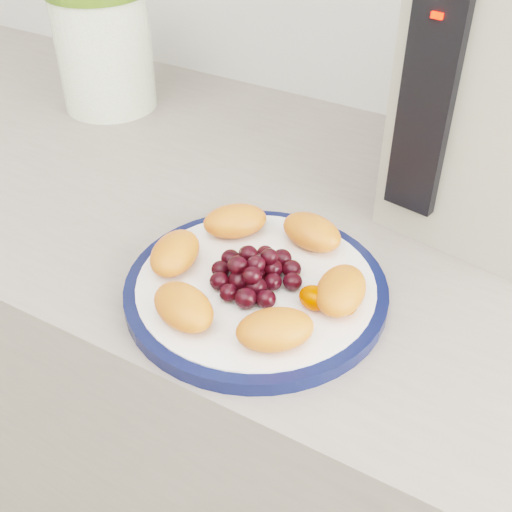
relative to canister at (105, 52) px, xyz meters
The scene contains 8 objects.
counter 0.66m from the canister, 17.44° to the right, with size 3.50×0.60×0.90m, color gray.
cabinet_face 0.69m from the canister, 17.44° to the right, with size 3.48×0.58×0.84m, color olive.
plate_rim 0.52m from the canister, 33.28° to the right, with size 0.26×0.26×0.01m, color #0E163E.
plate_face 0.52m from the canister, 33.28° to the right, with size 0.24×0.24×0.02m, color white.
canister is the anchor object (origin of this frame).
appliance_panel 0.54m from the canister, 11.90° to the right, with size 0.05×0.02×0.23m, color black.
appliance_led 0.56m from the canister, 12.96° to the right, with size 0.01×0.01×0.01m, color #FF0C05.
fruit_plate 0.51m from the canister, 33.32° to the right, with size 0.23×0.23×0.03m.
Camera 1 is at (0.30, 0.61, 1.33)m, focal length 45.00 mm.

